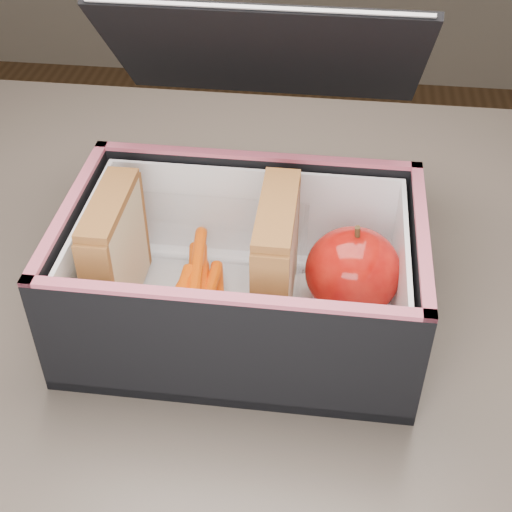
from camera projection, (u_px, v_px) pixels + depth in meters
The scene contains 8 objects.
kitchen_table at pixel (303, 382), 0.68m from camera, with size 1.20×0.80×0.75m.
lunch_bag at pixel (243, 262), 0.58m from camera, with size 0.28×0.32×0.24m.
plastic_tub at pixel (196, 275), 0.58m from camera, with size 0.18×0.13×0.07m, color white, non-canonical shape.
sandwich_left at pixel (116, 252), 0.58m from camera, with size 0.03×0.09×0.10m.
sandwich_right at pixel (276, 261), 0.56m from camera, with size 0.03×0.10×0.11m.
carrot_sticks at pixel (197, 293), 0.59m from camera, with size 0.06×0.14×0.03m.
paper_napkin at pixel (343, 305), 0.60m from camera, with size 0.08×0.08×0.01m, color white.
red_apple at pixel (353, 271), 0.58m from camera, with size 0.10×0.10×0.08m.
Camera 1 is at (0.01, -0.44, 1.19)m, focal length 50.00 mm.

